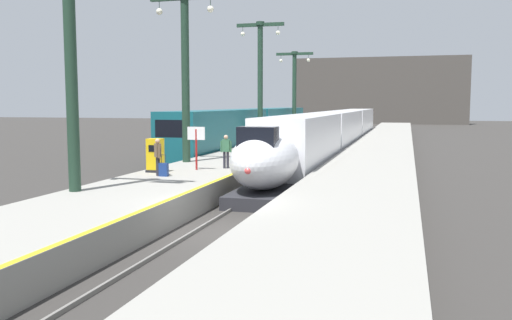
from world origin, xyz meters
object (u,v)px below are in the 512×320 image
Objects in this scene: station_column_mid at (185,61)px; station_column_distant at (294,84)px; station_column_near at (71,34)px; station_column_far at (260,71)px; passenger_mid_platform at (226,149)px; ticket_machine_yellow at (155,157)px; rolling_suitcase at (164,170)px; passenger_near_edge at (158,154)px; regional_train_adjacent at (252,127)px; departure_info_board at (196,139)px; highspeed_train_main at (336,131)px.

station_column_mid is 1.05× the size of station_column_distant.
station_column_mid is at bearing 90.29° from station_column_near.
passenger_mid_platform is (3.12, -18.23, -4.94)m from station_column_far.
ticket_machine_yellow is at bearing -139.83° from passenger_mid_platform.
rolling_suitcase is (1.39, -21.88, -5.63)m from station_column_far.
passenger_near_edge is at bearing -87.18° from station_column_far.
station_column_distant is (2.20, 9.01, 4.25)m from regional_train_adjacent.
regional_train_adjacent is at bearing 97.55° from rolling_suitcase.
departure_info_board is at bearing 41.80° from ticket_machine_yellow.
station_column_mid reaches higher than highspeed_train_main.
station_column_far reaches higher than passenger_near_edge.
rolling_suitcase is 0.46× the size of departure_info_board.
station_column_distant is at bearing 90.00° from station_column_mid.
rolling_suitcase is (1.39, -5.97, -5.26)m from station_column_mid.
station_column_distant is 36.28m from passenger_near_edge.
station_column_mid is at bearing -90.00° from station_column_distant.
departure_info_board is (0.51, 2.70, 1.20)m from rolling_suitcase.
passenger_near_edge is 1.72× the size of rolling_suitcase.
station_column_far is (-0.05, 26.62, 0.15)m from station_column_near.
station_column_far is 21.21m from ticket_machine_yellow.
passenger_mid_platform is 3.63m from ticket_machine_yellow.
regional_train_adjacent is 24.73m from departure_info_board.
highspeed_train_main is 25.63m from passenger_near_edge.
rolling_suitcase is 0.61× the size of ticket_machine_yellow.
station_column_near is at bearing -110.05° from passenger_mid_platform.
passenger_mid_platform is (3.06, 8.39, -4.79)m from station_column_near.
rolling_suitcase is (0.32, -0.08, -0.69)m from passenger_near_edge.
station_column_far is 19.14m from passenger_mid_platform.
station_column_mid is 0.93× the size of station_column_far.
station_column_distant is 33.66m from departure_info_board.
station_column_far is at bearing 90.97° from ticket_machine_yellow.
station_column_distant is 36.46m from rolling_suitcase.
passenger_mid_platform is at bearing -77.21° from regional_train_adjacent.
passenger_near_edge is (1.07, -36.00, -4.34)m from station_column_distant.
station_column_mid is 30.12m from station_column_distant.
station_column_near is at bearing -101.03° from highspeed_train_main.
station_column_mid reaches higher than passenger_mid_platform.
station_column_near is 8.78m from departure_info_board.
station_column_near is 5.61× the size of passenger_near_edge.
station_column_near is 1.02× the size of station_column_mid.
ticket_machine_yellow is at bearing 87.21° from station_column_near.
station_column_mid reaches higher than passenger_near_edge.
highspeed_train_main is at bearing 78.97° from station_column_near.
highspeed_train_main is 24.58m from ticket_machine_yellow.
regional_train_adjacent is at bearing 95.95° from station_column_mid.
regional_train_adjacent is 4.15× the size of station_column_distant.
station_column_distant is (-0.00, 30.12, -0.24)m from station_column_mid.
station_column_distant is 8.97× the size of rolling_suitcase.
regional_train_adjacent is 17.26× the size of departure_info_board.
station_column_near is at bearing -89.71° from station_column_mid.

